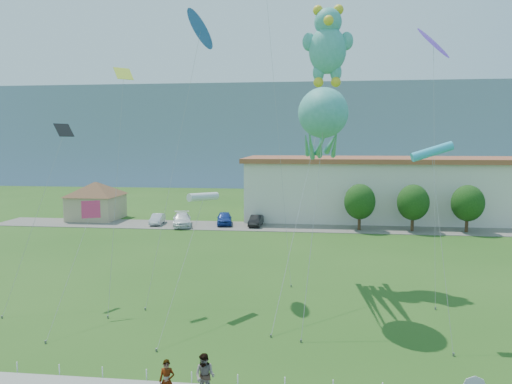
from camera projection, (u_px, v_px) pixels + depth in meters
The scene contains 24 objects.
ground at pixel (220, 369), 20.75m from camera, with size 160.00×160.00×0.00m, color #234D15.
parking_strip at pixel (274, 227), 55.32m from camera, with size 70.00×6.00×0.06m, color #59544C.
hill_ridge at pixel (294, 135), 137.93m from camera, with size 160.00×50.00×25.00m, color slate.
pavilion at pixel (96, 197), 60.58m from camera, with size 9.20×9.20×5.00m.
warehouse at pixel (473, 188), 60.92m from camera, with size 61.00×15.00×8.20m.
rope_fence at pixel (215, 379), 19.44m from camera, with size 26.05×0.05×0.50m.
tree_near at pixel (360, 202), 52.87m from camera, with size 3.60×3.60×5.47m.
tree_mid at pixel (413, 202), 52.21m from camera, with size 3.60×3.60×5.47m.
tree_far at pixel (468, 203), 51.56m from camera, with size 3.60×3.60×5.47m.
pedestrian_left at pixel (167, 381), 17.90m from camera, with size 0.62×0.41×1.70m, color gray.
pedestrian_right at pixel (205, 376), 18.19m from camera, with size 0.88×0.68×1.80m, color gray.
parked_car_silver at pixel (157, 219), 56.94m from camera, with size 1.34×3.84×1.27m, color silver.
parked_car_white at pixel (182, 220), 55.78m from camera, with size 2.15×5.29×1.54m, color white.
parked_car_blue at pixel (224, 218), 56.73m from camera, with size 1.80×4.48×1.53m, color navy.
parked_car_black at pixel (256, 221), 55.78m from camera, with size 1.37×3.94×1.30m, color black.
octopus_kite at pixel (322, 126), 28.60m from camera, with size 3.00×12.31×13.53m.
teddy_bear_kite at pixel (328, 44), 34.50m from camera, with size 5.21×14.09×20.54m.
small_kite_pink at pixel (87, 220), 27.48m from camera, with size 1.29×5.96×6.62m.
small_kite_blue at pixel (199, 35), 32.42m from camera, with size 3.05×7.54×18.99m.
small_kite_cyan at pixel (432, 153), 24.38m from camera, with size 0.80×4.63×10.22m.
small_kite_purple at pixel (434, 48), 32.01m from camera, with size 1.80×6.77×17.94m.
small_kite_white at pixel (203, 198), 28.23m from camera, with size 1.20×7.90×7.34m.
small_kite_yellow at pixel (122, 102), 29.58m from camera, with size 1.29×5.56×15.20m.
small_kite_black at pixel (58, 149), 30.16m from camera, with size 2.14×5.99×11.52m.
Camera 1 is at (3.79, -19.44, 10.30)m, focal length 32.00 mm.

